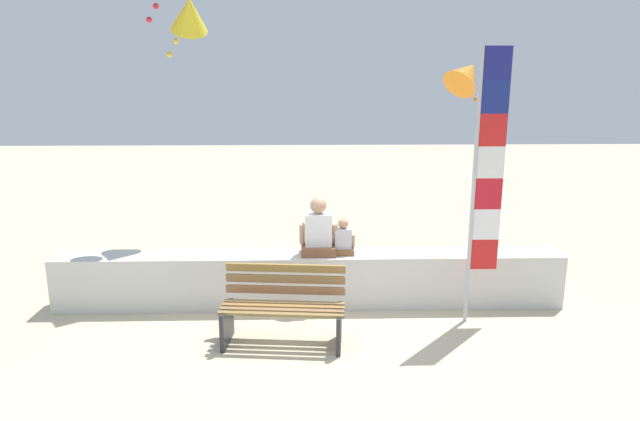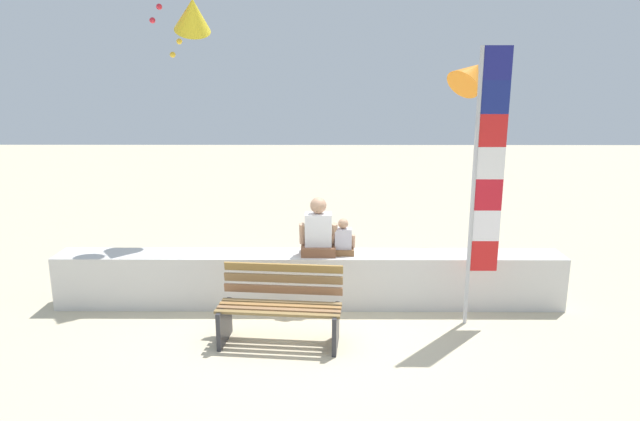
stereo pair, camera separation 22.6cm
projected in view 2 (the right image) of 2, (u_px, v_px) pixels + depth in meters
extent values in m
plane|color=beige|center=(308.00, 335.00, 6.71)|extent=(40.00, 40.00, 0.00)
cube|color=silver|center=(310.00, 279.00, 7.57)|extent=(6.84, 0.53, 0.73)
cube|color=olive|center=(277.00, 314.00, 6.23)|extent=(1.44, 0.20, 0.03)
cube|color=olive|center=(278.00, 310.00, 6.34)|extent=(1.44, 0.20, 0.03)
cube|color=olive|center=(280.00, 306.00, 6.45)|extent=(1.44, 0.20, 0.03)
cube|color=olive|center=(282.00, 302.00, 6.56)|extent=(1.44, 0.20, 0.03)
cube|color=#936646|center=(283.00, 289.00, 6.64)|extent=(1.43, 0.18, 0.10)
cube|color=olive|center=(283.00, 279.00, 6.63)|extent=(1.43, 0.18, 0.10)
cube|color=olive|center=(283.00, 268.00, 6.62)|extent=(1.43, 0.18, 0.10)
cube|color=#2D2D33|center=(224.00, 324.00, 6.51)|extent=(0.10, 0.53, 0.45)
cube|color=#2D2D33|center=(336.00, 328.00, 6.38)|extent=(0.10, 0.53, 0.45)
cube|color=brown|center=(318.00, 249.00, 7.46)|extent=(0.46, 0.37, 0.12)
cube|color=white|center=(318.00, 229.00, 7.39)|extent=(0.35, 0.23, 0.44)
cylinder|color=tan|center=(302.00, 234.00, 7.38)|extent=(0.07, 0.18, 0.32)
cylinder|color=tan|center=(335.00, 234.00, 7.38)|extent=(0.07, 0.18, 0.32)
sphere|color=tan|center=(318.00, 205.00, 7.32)|extent=(0.22, 0.22, 0.22)
cube|color=brown|center=(343.00, 251.00, 7.46)|extent=(0.29, 0.24, 0.08)
cube|color=silver|center=(343.00, 238.00, 7.42)|extent=(0.22, 0.14, 0.28)
cylinder|color=tan|center=(333.00, 241.00, 7.41)|extent=(0.05, 0.11, 0.20)
cylinder|color=tan|center=(353.00, 241.00, 7.41)|extent=(0.05, 0.11, 0.20)
sphere|color=tan|center=(343.00, 224.00, 7.37)|extent=(0.14, 0.14, 0.14)
cylinder|color=#B7B7BC|center=(473.00, 192.00, 6.67)|extent=(0.05, 0.05, 3.40)
cube|color=red|center=(484.00, 256.00, 6.85)|extent=(0.33, 0.02, 0.39)
cube|color=white|center=(486.00, 226.00, 6.76)|extent=(0.33, 0.02, 0.39)
cube|color=red|center=(489.00, 195.00, 6.67)|extent=(0.33, 0.02, 0.39)
cube|color=white|center=(491.00, 163.00, 6.59)|extent=(0.33, 0.02, 0.39)
cube|color=red|center=(493.00, 131.00, 6.50)|extent=(0.33, 0.02, 0.39)
cube|color=navy|center=(496.00, 97.00, 6.41)|extent=(0.33, 0.02, 0.39)
cube|color=navy|center=(498.00, 63.00, 6.32)|extent=(0.33, 0.02, 0.39)
cone|color=orange|center=(471.00, 75.00, 8.24)|extent=(0.87, 0.85, 0.70)
sphere|color=orange|center=(475.00, 87.00, 8.21)|extent=(0.08, 0.08, 0.08)
sphere|color=orange|center=(480.00, 100.00, 8.17)|extent=(0.08, 0.08, 0.08)
sphere|color=orange|center=(485.00, 112.00, 8.14)|extent=(0.08, 0.08, 0.08)
sphere|color=orange|center=(490.00, 125.00, 8.10)|extent=(0.08, 0.08, 0.08)
sphere|color=red|center=(159.00, 7.00, 7.54)|extent=(0.08, 0.08, 0.08)
sphere|color=red|center=(152.00, 20.00, 7.55)|extent=(0.08, 0.08, 0.08)
cone|color=yellow|center=(192.00, 15.00, 7.72)|extent=(0.70, 0.81, 0.67)
sphere|color=yellow|center=(186.00, 28.00, 7.73)|extent=(0.08, 0.08, 0.08)
sphere|color=yellow|center=(179.00, 41.00, 7.75)|extent=(0.08, 0.08, 0.08)
sphere|color=yellow|center=(173.00, 55.00, 7.76)|extent=(0.08, 0.08, 0.08)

